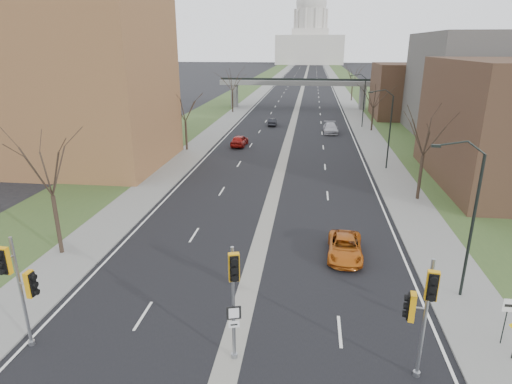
% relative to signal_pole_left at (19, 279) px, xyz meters
% --- Properties ---
extents(ground, '(700.00, 700.00, 0.00)m').
position_rel_signal_pole_left_xyz_m(ground, '(9.12, 1.01, -3.61)').
color(ground, black).
rests_on(ground, ground).
extents(road_surface, '(20.00, 600.00, 0.01)m').
position_rel_signal_pole_left_xyz_m(road_surface, '(9.12, 151.01, -3.60)').
color(road_surface, black).
rests_on(road_surface, ground).
extents(median_strip, '(1.20, 600.00, 0.02)m').
position_rel_signal_pole_left_xyz_m(median_strip, '(9.12, 151.01, -3.61)').
color(median_strip, gray).
rests_on(median_strip, ground).
extents(sidewalk_right, '(4.00, 600.00, 0.12)m').
position_rel_signal_pole_left_xyz_m(sidewalk_right, '(21.12, 151.01, -3.55)').
color(sidewalk_right, gray).
rests_on(sidewalk_right, ground).
extents(sidewalk_left, '(4.00, 600.00, 0.12)m').
position_rel_signal_pole_left_xyz_m(sidewalk_left, '(-2.88, 151.01, -3.55)').
color(sidewalk_left, gray).
rests_on(sidewalk_left, ground).
extents(grass_verge_right, '(8.00, 600.00, 0.10)m').
position_rel_signal_pole_left_xyz_m(grass_verge_right, '(27.12, 151.01, -3.56)').
color(grass_verge_right, '#2F4620').
rests_on(grass_verge_right, ground).
extents(grass_verge_left, '(8.00, 600.00, 0.10)m').
position_rel_signal_pole_left_xyz_m(grass_verge_left, '(-8.88, 151.01, -3.56)').
color(grass_verge_left, '#2F4620').
rests_on(grass_verge_left, ground).
extents(apartment_building, '(25.00, 16.00, 22.00)m').
position_rel_signal_pole_left_xyz_m(apartment_building, '(-16.88, 31.01, 7.39)').
color(apartment_building, brown).
rests_on(apartment_building, ground).
extents(commercial_block_mid, '(18.00, 22.00, 15.00)m').
position_rel_signal_pole_left_xyz_m(commercial_block_mid, '(37.12, 53.01, 3.89)').
color(commercial_block_mid, '#514D4A').
rests_on(commercial_block_mid, ground).
extents(commercial_block_far, '(14.00, 14.00, 10.00)m').
position_rel_signal_pole_left_xyz_m(commercial_block_far, '(31.12, 71.01, 1.39)').
color(commercial_block_far, '#493522').
rests_on(commercial_block_far, ground).
extents(pedestrian_bridge, '(34.00, 3.00, 6.45)m').
position_rel_signal_pole_left_xyz_m(pedestrian_bridge, '(9.12, 81.01, 1.24)').
color(pedestrian_bridge, slate).
rests_on(pedestrian_bridge, ground).
extents(capitol, '(48.00, 42.00, 55.75)m').
position_rel_signal_pole_left_xyz_m(capitol, '(9.12, 321.01, 14.99)').
color(capitol, silver).
rests_on(capitol, ground).
extents(streetlight_near, '(2.61, 0.20, 8.70)m').
position_rel_signal_pole_left_xyz_m(streetlight_near, '(20.11, 7.01, 3.34)').
color(streetlight_near, black).
rests_on(streetlight_near, sidewalk_right).
extents(streetlight_mid, '(2.61, 0.20, 8.70)m').
position_rel_signal_pole_left_xyz_m(streetlight_mid, '(20.11, 33.01, 3.34)').
color(streetlight_mid, black).
rests_on(streetlight_mid, sidewalk_right).
extents(streetlight_far, '(2.61, 0.20, 8.70)m').
position_rel_signal_pole_left_xyz_m(streetlight_far, '(20.11, 59.01, 3.34)').
color(streetlight_far, black).
rests_on(streetlight_far, sidewalk_right).
extents(tree_left_a, '(7.20, 7.20, 9.40)m').
position_rel_signal_pole_left_xyz_m(tree_left_a, '(-3.88, 9.01, 3.03)').
color(tree_left_a, '#382B21').
rests_on(tree_left_a, sidewalk_left).
extents(tree_left_b, '(6.75, 6.75, 8.81)m').
position_rel_signal_pole_left_xyz_m(tree_left_b, '(-3.88, 39.01, 2.62)').
color(tree_left_b, '#382B21').
rests_on(tree_left_b, sidewalk_left).
extents(tree_left_c, '(7.65, 7.65, 9.99)m').
position_rel_signal_pole_left_xyz_m(tree_left_c, '(-3.88, 73.01, 3.43)').
color(tree_left_c, '#382B21').
rests_on(tree_left_c, sidewalk_left).
extents(tree_right_a, '(7.20, 7.20, 9.40)m').
position_rel_signal_pole_left_xyz_m(tree_right_a, '(22.12, 23.01, 3.03)').
color(tree_right_a, '#382B21').
rests_on(tree_right_a, sidewalk_right).
extents(tree_right_b, '(6.30, 6.30, 8.22)m').
position_rel_signal_pole_left_xyz_m(tree_right_b, '(22.12, 56.01, 2.21)').
color(tree_right_b, '#382B21').
rests_on(tree_right_b, sidewalk_right).
extents(tree_right_c, '(7.65, 7.65, 9.99)m').
position_rel_signal_pole_left_xyz_m(tree_right_c, '(22.12, 96.01, 3.43)').
color(tree_right_c, '#382B21').
rests_on(tree_right_c, sidewalk_right).
extents(signal_pole_left, '(1.02, 0.96, 5.51)m').
position_rel_signal_pole_left_xyz_m(signal_pole_left, '(0.00, 0.00, 0.00)').
color(signal_pole_left, gray).
rests_on(signal_pole_left, ground).
extents(signal_pole_median, '(0.73, 0.92, 5.48)m').
position_rel_signal_pole_left_xyz_m(signal_pole_median, '(9.43, 0.27, 0.21)').
color(signal_pole_median, gray).
rests_on(signal_pole_median, ground).
extents(signal_pole_right, '(0.94, 1.10, 5.51)m').
position_rel_signal_pole_left_xyz_m(signal_pole_right, '(16.94, 0.28, 0.00)').
color(signal_pole_right, gray).
rests_on(signal_pole_right, ground).
extents(speed_limit_sign, '(0.52, 0.06, 2.39)m').
position_rel_signal_pole_left_xyz_m(speed_limit_sign, '(21.46, 2.95, -1.85)').
color(speed_limit_sign, black).
rests_on(speed_limit_sign, sidewalk_right).
extents(car_left_near, '(2.11, 4.66, 1.55)m').
position_rel_signal_pole_left_xyz_m(car_left_near, '(2.62, 42.45, -2.83)').
color(car_left_near, maroon).
rests_on(car_left_near, ground).
extents(car_left_far, '(1.45, 3.87, 1.26)m').
position_rel_signal_pole_left_xyz_m(car_left_far, '(5.67, 59.00, -2.98)').
color(car_left_far, black).
rests_on(car_left_far, ground).
extents(car_right_near, '(2.44, 4.88, 1.33)m').
position_rel_signal_pole_left_xyz_m(car_right_near, '(14.87, 11.03, -2.95)').
color(car_right_near, '#B55613').
rests_on(car_right_near, ground).
extents(car_right_mid, '(2.30, 5.43, 1.56)m').
position_rel_signal_pole_left_xyz_m(car_right_mid, '(15.43, 53.54, -2.83)').
color(car_right_mid, '#ADACB4').
rests_on(car_right_mid, ground).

